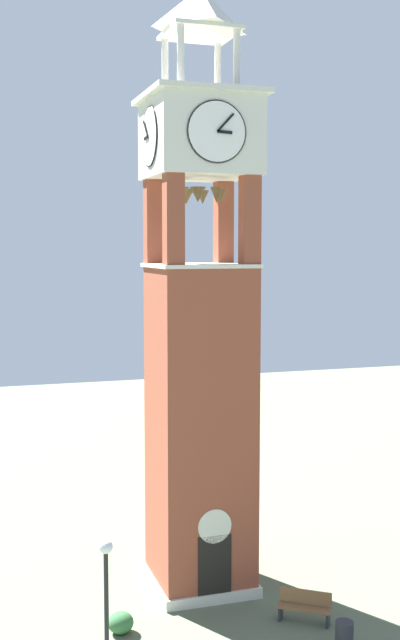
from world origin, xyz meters
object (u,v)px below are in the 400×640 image
lamp_post (106,586)px  trash_bin (344,635)px  clock_tower (200,346)px  park_bench (305,606)px

lamp_post → trash_bin: 7.11m
clock_tower → trash_bin: (2.60, -5.22, -7.68)m
clock_tower → lamp_post: 8.45m
clock_tower → trash_bin: 9.65m
clock_tower → trash_bin: bearing=-63.6°
trash_bin → park_bench: bearing=101.7°
clock_tower → park_bench: size_ratio=12.63×
clock_tower → lamp_post: bearing=-129.2°
park_bench → lamp_post: bearing=-165.6°
lamp_post → trash_bin: bearing=-1.4°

